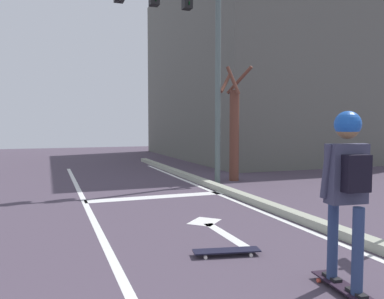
% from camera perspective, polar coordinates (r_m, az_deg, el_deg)
% --- Properties ---
extents(lane_line_center, '(0.12, 20.00, 0.01)m').
position_cam_1_polar(lane_line_center, '(5.90, -12.67, -13.23)').
color(lane_line_center, silver).
rests_on(lane_line_center, ground).
extents(lane_line_curbside, '(0.12, 20.00, 0.01)m').
position_cam_1_polar(lane_line_curbside, '(7.03, 14.30, -10.47)').
color(lane_line_curbside, silver).
rests_on(lane_line_curbside, ground).
extents(stop_bar, '(3.32, 0.40, 0.01)m').
position_cam_1_polar(stop_bar, '(9.28, -5.13, -6.92)').
color(stop_bar, silver).
rests_on(stop_bar, ground).
extents(lane_arrow_stem, '(0.16, 1.40, 0.01)m').
position_cam_1_polar(lane_arrow_stem, '(6.22, 4.87, -12.24)').
color(lane_arrow_stem, silver).
rests_on(lane_arrow_stem, ground).
extents(lane_arrow_head, '(0.71, 0.71, 0.01)m').
position_cam_1_polar(lane_arrow_head, '(6.97, 1.83, -10.48)').
color(lane_arrow_head, silver).
rests_on(lane_arrow_head, ground).
extents(curb_strip, '(0.24, 24.00, 0.14)m').
position_cam_1_polar(curb_strip, '(7.16, 15.98, -9.69)').
color(curb_strip, '#A0A390').
rests_on(curb_strip, ground).
extents(skateboard, '(0.29, 0.89, 0.08)m').
position_cam_1_polar(skateboard, '(4.46, 21.28, -18.25)').
color(skateboard, black).
rests_on(skateboard, ground).
extents(skater, '(0.48, 0.64, 1.77)m').
position_cam_1_polar(skater, '(4.16, 21.77, -3.44)').
color(skater, navy).
rests_on(skater, skateboard).
extents(spare_skateboard, '(0.90, 0.39, 0.07)m').
position_cam_1_polar(spare_skateboard, '(5.27, 5.08, -14.55)').
color(spare_skateboard, black).
rests_on(spare_skateboard, ground).
extents(traffic_signal_mast, '(3.82, 0.34, 5.91)m').
position_cam_1_polar(traffic_signal_mast, '(11.20, -1.18, 16.77)').
color(traffic_signal_mast, '#536561').
rests_on(traffic_signal_mast, ground).
extents(roadside_tree, '(1.00, 0.97, 3.47)m').
position_cam_1_polar(roadside_tree, '(11.84, 6.18, 2.90)').
color(roadside_tree, brown).
rests_on(roadside_tree, ground).
extents(building_block, '(9.93, 12.10, 8.97)m').
position_cam_1_polar(building_block, '(21.44, 10.91, 11.08)').
color(building_block, '#5D5D55').
rests_on(building_block, ground).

